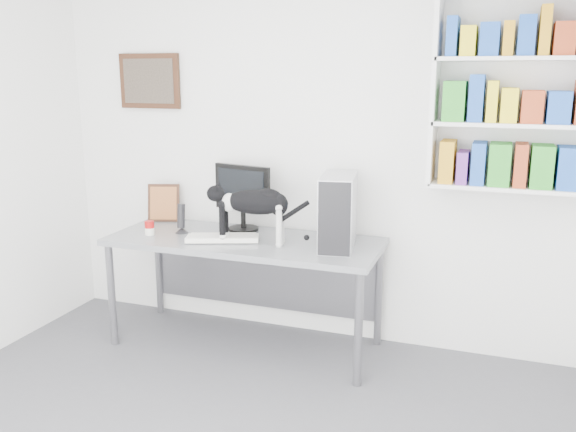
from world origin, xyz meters
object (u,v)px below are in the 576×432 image
at_px(keyboard, 223,238).
at_px(cat, 254,216).
at_px(leaning_print, 164,202).
at_px(bookshelf, 517,92).
at_px(pc_tower, 338,211).
at_px(desk, 245,292).
at_px(speaker, 181,218).
at_px(soup_can, 150,228).
at_px(monitor, 243,197).

bearing_deg(keyboard, cat, -20.96).
bearing_deg(leaning_print, bookshelf, -18.56).
distance_m(pc_tower, cat, 0.58).
bearing_deg(desk, speaker, -179.62).
xyz_separation_m(desk, keyboard, (-0.12, -0.10, 0.42)).
height_order(desk, speaker, speaker).
bearing_deg(desk, bookshelf, 8.37).
xyz_separation_m(leaning_print, cat, (0.93, -0.37, 0.05)).
xyz_separation_m(desk, soup_can, (-0.69, -0.13, 0.46)).
bearing_deg(pc_tower, cat, -175.01).
relative_size(leaning_print, soup_can, 3.05).
bearing_deg(cat, leaning_print, 149.81).
relative_size(speaker, cat, 0.35).
bearing_deg(pc_tower, speaker, 172.91).
relative_size(bookshelf, monitor, 2.46).
bearing_deg(pc_tower, desk, 174.19).
distance_m(monitor, pc_tower, 0.80).
bearing_deg(soup_can, bookshelf, 9.10).
distance_m(keyboard, cat, 0.30).
xyz_separation_m(desk, leaning_print, (-0.81, 0.27, 0.56)).
distance_m(pc_tower, leaning_print, 1.51).
bearing_deg(monitor, leaning_print, -171.68).
bearing_deg(keyboard, speaker, 145.96).
bearing_deg(monitor, desk, -52.81).
bearing_deg(cat, monitor, 116.24).
distance_m(keyboard, speaker, 0.40).
relative_size(pc_tower, cat, 0.76).
relative_size(monitor, soup_can, 4.98).
bearing_deg(speaker, monitor, 23.56).
distance_m(leaning_print, cat, 1.00).
xyz_separation_m(bookshelf, keyboard, (-1.87, -0.36, -1.02)).
relative_size(bookshelf, speaker, 5.48).
relative_size(monitor, pc_tower, 1.02).
bearing_deg(soup_can, desk, 10.72).
xyz_separation_m(speaker, cat, (0.62, -0.10, 0.09)).
distance_m(desk, soup_can, 0.84).
bearing_deg(pc_tower, soup_can, 177.88).
bearing_deg(cat, speaker, 162.68).
bearing_deg(keyboard, pc_tower, -10.38).
bearing_deg(soup_can, keyboard, 3.41).
xyz_separation_m(keyboard, cat, (0.24, -0.00, 0.18)).
bearing_deg(leaning_print, monitor, -22.42).
bearing_deg(monitor, soup_can, -137.02).
height_order(bookshelf, soup_can, bookshelf).
height_order(leaning_print, cat, cat).
distance_m(bookshelf, pc_tower, 1.35).
relative_size(keyboard, cat, 0.78).
xyz_separation_m(bookshelf, cat, (-1.63, -0.36, -0.84)).
bearing_deg(pc_tower, monitor, 157.83).
distance_m(pc_tower, soup_can, 1.39).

